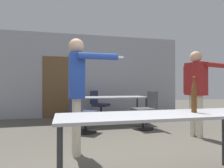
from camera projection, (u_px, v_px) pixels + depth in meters
name	position (u px, v px, depth m)	size (l,w,h in m)	color
back_wall	(88.00, 76.00, 6.98)	(6.68, 0.12, 2.85)	#A3A8B2
conference_table_near	(161.00, 120.00, 2.18)	(2.25, 0.65, 0.76)	#A8A8AD
conference_table_far	(108.00, 99.00, 5.61)	(2.11, 0.82, 0.76)	#A8A8AD
person_far_watching	(77.00, 83.00, 3.10)	(0.81, 0.59, 1.80)	beige
person_near_casual	(196.00, 84.00, 4.19)	(0.91, 0.58, 1.79)	beige
office_chair_far_right	(99.00, 106.00, 6.47)	(0.69, 0.67, 0.91)	black
office_chair_mid_tucked	(146.00, 111.00, 4.96)	(0.56, 0.52, 0.93)	black
office_chair_far_left	(82.00, 114.00, 4.59)	(0.68, 0.66, 0.90)	black
beer_bottle	(194.00, 95.00, 2.29)	(0.06, 0.06, 0.41)	#563314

